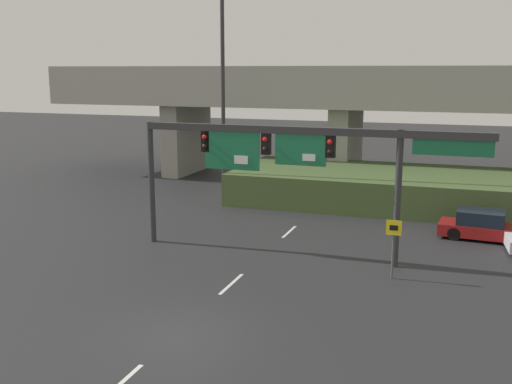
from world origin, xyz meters
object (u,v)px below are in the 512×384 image
at_px(speed_limit_sign, 393,240).
at_px(highway_light_pole_near, 223,51).
at_px(signal_gantry, 289,152).
at_px(parked_sedan_near_right, 483,226).

bearing_deg(speed_limit_sign, highway_light_pole_near, 137.97).
height_order(signal_gantry, parked_sedan_near_right, signal_gantry).
xyz_separation_m(highway_light_pole_near, parked_sedan_near_right, (15.00, -3.01, -8.63)).
height_order(highway_light_pole_near, parked_sedan_near_right, highway_light_pole_near).
bearing_deg(highway_light_pole_near, signal_gantry, -52.61).
distance_m(signal_gantry, parked_sedan_near_right, 10.89).
bearing_deg(speed_limit_sign, signal_gantry, 161.68).
height_order(speed_limit_sign, parked_sedan_near_right, speed_limit_sign).
bearing_deg(signal_gantry, parked_sedan_near_right, 34.67).
bearing_deg(signal_gantry, speed_limit_sign, -18.32).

